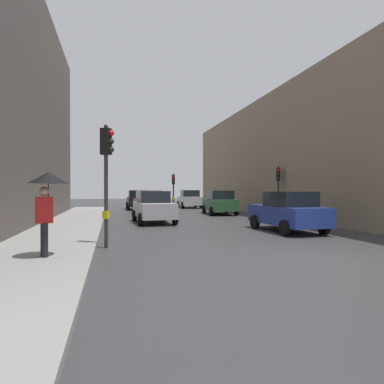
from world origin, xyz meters
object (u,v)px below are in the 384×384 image
object	(u,v)px
traffic_light_mid_street	(278,182)
traffic_light_near_right	(107,163)
car_blue_van	(288,212)
pedestrian_with_umbrella	(47,190)
car_white_compact	(189,199)
car_red_sedan	(149,202)
car_green_estate	(220,202)
traffic_light_far_median	(173,185)
car_dark_suv	(138,200)
car_silver_hatchback	(153,207)

from	to	relation	value
traffic_light_mid_street	traffic_light_near_right	xyz separation A→B (m)	(-10.46, -8.84, 0.40)
car_blue_van	pedestrian_with_umbrella	world-z (taller)	pedestrian_with_umbrella
car_white_compact	car_red_sedan	bearing A→B (deg)	-121.64
traffic_light_mid_street	car_blue_van	size ratio (longest dim) A/B	0.78
car_green_estate	pedestrian_with_umbrella	distance (m)	17.75
car_white_compact	car_green_estate	size ratio (longest dim) A/B	0.99
traffic_light_far_median	pedestrian_with_umbrella	xyz separation A→B (m)	(-6.86, -20.64, -0.39)
car_dark_suv	traffic_light_near_right	bearing A→B (deg)	-96.67
traffic_light_mid_street	car_green_estate	size ratio (longest dim) A/B	0.77
car_dark_suv	pedestrian_with_umbrella	size ratio (longest dim) A/B	1.97
traffic_light_far_median	traffic_light_near_right	bearing A→B (deg)	-106.14
car_green_estate	traffic_light_far_median	bearing A→B (deg)	114.06
car_white_compact	traffic_light_far_median	bearing A→B (deg)	-122.60
traffic_light_far_median	car_blue_van	bearing A→B (deg)	-81.91
traffic_light_mid_street	traffic_light_far_median	size ratio (longest dim) A/B	1.03
traffic_light_near_right	car_red_sedan	xyz separation A→B (m)	(2.79, 14.33, -1.81)
traffic_light_near_right	car_white_compact	world-z (taller)	traffic_light_near_right
car_dark_suv	car_green_estate	bearing A→B (deg)	-54.02
traffic_light_far_median	car_red_sedan	distance (m)	5.29
car_silver_hatchback	pedestrian_with_umbrella	world-z (taller)	pedestrian_with_umbrella
traffic_light_near_right	car_white_compact	size ratio (longest dim) A/B	0.91
traffic_light_near_right	traffic_light_far_median	bearing A→B (deg)	73.86
traffic_light_mid_street	car_white_compact	size ratio (longest dim) A/B	0.78
car_red_sedan	pedestrian_with_umbrella	xyz separation A→B (m)	(-4.23, -16.25, 0.96)
car_silver_hatchback	car_blue_van	size ratio (longest dim) A/B	1.00
traffic_light_far_median	car_dark_suv	size ratio (longest dim) A/B	0.77
traffic_light_mid_street	car_silver_hatchback	world-z (taller)	traffic_light_mid_street
car_dark_suv	car_red_sedan	bearing A→B (deg)	-86.65
car_white_compact	car_red_sedan	distance (m)	9.27
car_red_sedan	car_green_estate	bearing A→B (deg)	-13.24
car_silver_hatchback	car_red_sedan	world-z (taller)	same
traffic_light_mid_street	car_blue_van	world-z (taller)	traffic_light_mid_street
car_white_compact	pedestrian_with_umbrella	xyz separation A→B (m)	(-9.10, -24.14, 0.96)
car_white_compact	pedestrian_with_umbrella	world-z (taller)	pedestrian_with_umbrella
traffic_light_near_right	car_green_estate	distance (m)	15.44
pedestrian_with_umbrella	car_green_estate	bearing A→B (deg)	58.12
traffic_light_mid_street	car_dark_suv	world-z (taller)	traffic_light_mid_street
traffic_light_near_right	pedestrian_with_umbrella	world-z (taller)	traffic_light_near_right
pedestrian_with_umbrella	car_red_sedan	bearing A→B (deg)	75.40
traffic_light_near_right	traffic_light_far_median	xyz separation A→B (m)	(5.42, 18.73, -0.46)
traffic_light_mid_street	car_blue_van	distance (m)	6.98
car_dark_suv	traffic_light_far_median	bearing A→B (deg)	-33.36
traffic_light_mid_street	car_green_estate	world-z (taller)	traffic_light_mid_street
car_white_compact	pedestrian_with_umbrella	bearing A→B (deg)	-110.64
car_blue_van	car_red_sedan	world-z (taller)	same
traffic_light_mid_street	car_blue_van	xyz separation A→B (m)	(-2.75, -6.26, -1.41)
traffic_light_far_median	car_red_sedan	size ratio (longest dim) A/B	0.75
car_green_estate	car_silver_hatchback	bearing A→B (deg)	-136.32
traffic_light_far_median	car_silver_hatchback	bearing A→B (deg)	-105.55
traffic_light_far_median	car_green_estate	xyz separation A→B (m)	(2.50, -5.60, -1.35)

